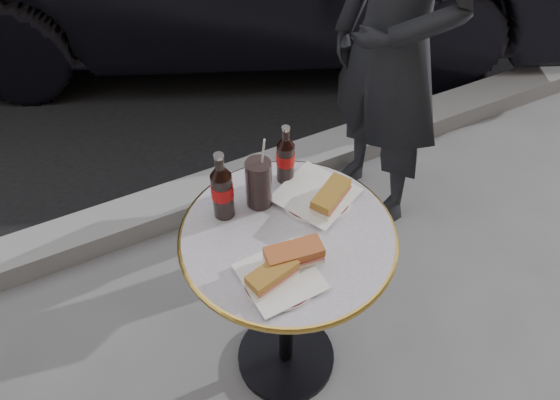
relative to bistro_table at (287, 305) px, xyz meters
name	(u,v)px	position (x,y,z in m)	size (l,w,h in m)	color
ground	(286,358)	(0.00, 0.00, -0.37)	(80.00, 80.00, 0.00)	slate
curb	(200,197)	(0.00, 0.90, -0.32)	(40.00, 0.20, 0.12)	gray
bistro_table	(287,305)	(0.00, 0.00, 0.00)	(0.62, 0.62, 0.73)	#BAB2C4
plate_left	(280,278)	(-0.09, -0.13, 0.37)	(0.20, 0.20, 0.01)	white
plate_right	(315,196)	(0.14, 0.09, 0.37)	(0.22, 0.22, 0.01)	white
sandwich_left_a	(272,276)	(-0.11, -0.14, 0.40)	(0.14, 0.06, 0.05)	#A56D29
sandwich_left_b	(294,256)	(-0.04, -0.11, 0.40)	(0.15, 0.07, 0.05)	#B3592D
sandwich_right	(331,197)	(0.16, 0.04, 0.40)	(0.14, 0.07, 0.05)	olive
cola_bottle_left	(222,185)	(-0.13, 0.15, 0.48)	(0.06, 0.06, 0.23)	black
cola_bottle_right	(286,154)	(0.09, 0.20, 0.47)	(0.06, 0.06, 0.20)	black
cola_glass	(259,183)	(-0.02, 0.14, 0.45)	(0.08, 0.08, 0.16)	black
pedestrian	(395,47)	(0.74, 0.57, 0.46)	(0.60, 0.39, 1.65)	black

